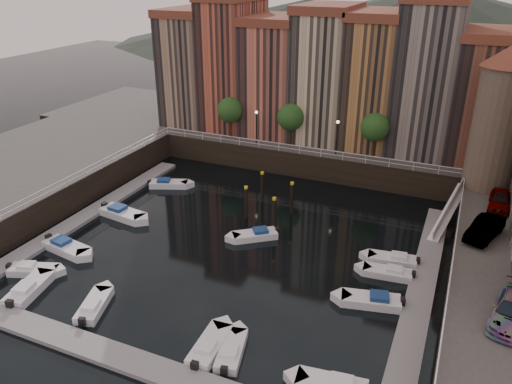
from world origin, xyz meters
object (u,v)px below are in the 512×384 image
at_px(boat_left_2, 122,213).
at_px(boat_left_0, 33,270).
at_px(corner_tower, 500,116).
at_px(car_b, 485,230).
at_px(boat_left_1, 66,247).
at_px(mooring_pilings, 268,201).
at_px(car_c, 512,312).
at_px(gangway, 449,210).
at_px(car_a, 500,201).

bearing_deg(boat_left_2, boat_left_0, -84.92).
xyz_separation_m(corner_tower, car_b, (0.02, -11.15, -6.39)).
relative_size(boat_left_0, car_b, 0.88).
xyz_separation_m(boat_left_1, boat_left_2, (0.49, 7.32, 0.02)).
bearing_deg(mooring_pilings, boat_left_1, -135.65).
bearing_deg(corner_tower, car_c, -85.30).
bearing_deg(boat_left_2, car_b, 14.66).
xyz_separation_m(gangway, mooring_pilings, (-16.66, -4.52, -0.27)).
relative_size(corner_tower, car_b, 2.85).
bearing_deg(boat_left_2, boat_left_1, -86.18).
distance_m(boat_left_1, car_a, 38.94).
xyz_separation_m(boat_left_1, car_b, (33.40, 11.37, 3.42)).
height_order(mooring_pilings, boat_left_0, mooring_pilings).
distance_m(boat_left_1, boat_left_2, 7.34).
distance_m(boat_left_1, car_b, 35.44).
distance_m(gangway, car_c, 17.88).
relative_size(corner_tower, boat_left_2, 2.60).
relative_size(gangway, boat_left_0, 1.94).
relative_size(gangway, boat_left_2, 1.57).
height_order(mooring_pilings, boat_left_2, mooring_pilings).
distance_m(car_a, car_b, 6.40).
bearing_deg(mooring_pilings, gangway, 15.18).
height_order(corner_tower, car_c, corner_tower).
bearing_deg(boat_left_2, car_a, 24.54).
height_order(boat_left_0, boat_left_2, boat_left_2).
distance_m(corner_tower, car_c, 22.65).
xyz_separation_m(corner_tower, boat_left_1, (-33.38, -22.52, -9.81)).
distance_m(mooring_pilings, car_c, 24.89).
bearing_deg(car_b, boat_left_0, -136.01).
height_order(car_a, car_c, car_c).
relative_size(mooring_pilings, car_b, 1.17).
bearing_deg(boat_left_0, corner_tower, 18.56).
xyz_separation_m(gangway, boat_left_2, (-29.99, -10.70, -1.52)).
relative_size(mooring_pilings, car_a, 1.26).
height_order(gangway, boat_left_1, gangway).
xyz_separation_m(mooring_pilings, car_a, (20.73, 4.16, 2.11)).
bearing_deg(gangway, car_b, -66.31).
relative_size(boat_left_1, boat_left_2, 0.95).
xyz_separation_m(mooring_pilings, boat_left_2, (-13.32, -6.18, -1.25)).
distance_m(gangway, boat_left_0, 37.53).
bearing_deg(corner_tower, car_a, -76.55).
bearing_deg(gangway, boat_left_0, -144.40).
bearing_deg(boat_left_0, car_b, 4.73).
bearing_deg(car_a, boat_left_0, -145.17).
xyz_separation_m(gangway, boat_left_1, (-30.48, -18.02, -1.53)).
bearing_deg(car_c, car_a, 102.70).
bearing_deg(boat_left_1, boat_left_0, -81.25).
xyz_separation_m(mooring_pilings, car_c, (21.34, -12.64, 2.13)).
height_order(mooring_pilings, car_c, car_c).
distance_m(boat_left_0, boat_left_2, 11.14).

